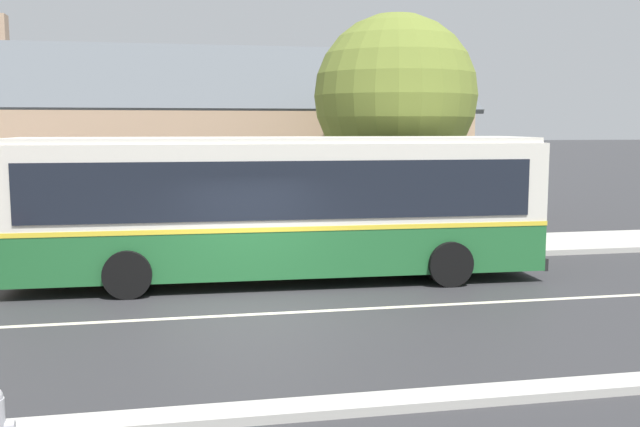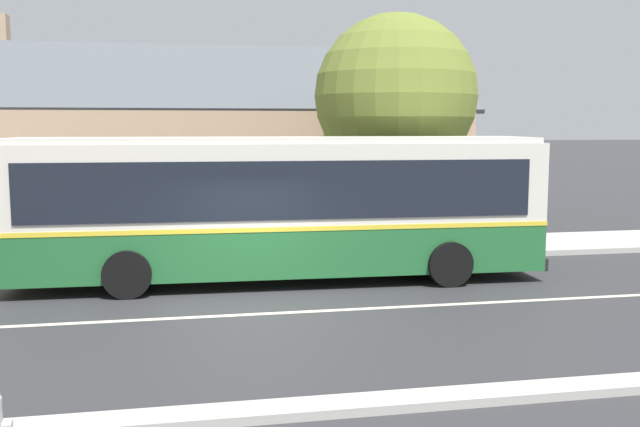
% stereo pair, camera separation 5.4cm
% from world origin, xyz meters
% --- Properties ---
extents(ground_plane, '(300.00, 300.00, 0.00)m').
position_xyz_m(ground_plane, '(0.00, 0.00, 0.00)').
color(ground_plane, '#2D2D30').
extents(sidewalk_far, '(60.00, 3.00, 0.15)m').
position_xyz_m(sidewalk_far, '(0.00, 6.00, 0.07)').
color(sidewalk_far, '#ADAAA3').
rests_on(sidewalk_far, ground).
extents(curb_near, '(60.00, 0.50, 0.12)m').
position_xyz_m(curb_near, '(0.00, -4.75, 0.06)').
color(curb_near, '#ADAAA3').
rests_on(curb_near, ground).
extents(lane_divider_stripe, '(60.00, 0.16, 0.01)m').
position_xyz_m(lane_divider_stripe, '(0.00, 0.00, 0.00)').
color(lane_divider_stripe, beige).
rests_on(lane_divider_stripe, ground).
extents(community_building, '(21.38, 10.00, 7.55)m').
position_xyz_m(community_building, '(-2.05, 14.33, 2.14)').
color(community_building, tan).
rests_on(community_building, ground).
extents(transit_bus, '(11.95, 3.03, 3.26)m').
position_xyz_m(transit_bus, '(0.86, 2.90, 1.75)').
color(transit_bus, '#236633').
rests_on(transit_bus, ground).
extents(bench_down_street, '(1.62, 0.51, 0.94)m').
position_xyz_m(bench_down_street, '(-3.63, 5.63, 0.57)').
color(bench_down_street, brown).
rests_on(bench_down_street, sidewalk_far).
extents(street_tree_primary, '(4.64, 4.64, 6.68)m').
position_xyz_m(street_tree_primary, '(4.74, 6.71, 4.35)').
color(street_tree_primary, '#4C3828').
rests_on(street_tree_primary, ground).
extents(bus_stop_sign, '(0.36, 0.07, 2.40)m').
position_xyz_m(bus_stop_sign, '(6.96, 4.99, 1.64)').
color(bus_stop_sign, gray).
rests_on(bus_stop_sign, sidewalk_far).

